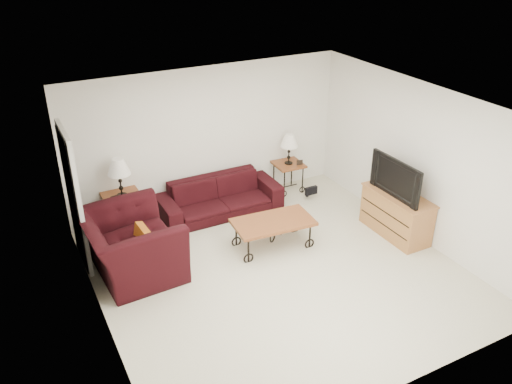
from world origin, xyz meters
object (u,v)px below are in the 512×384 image
(lamp_left, at_px, (120,178))
(tv_stand, at_px, (396,214))
(lamp_right, at_px, (289,149))
(armchair, at_px, (131,245))
(coffee_table, at_px, (273,233))
(backpack, at_px, (308,186))
(side_table_left, at_px, (124,213))
(television, at_px, (400,177))
(side_table_right, at_px, (288,177))
(sofa, at_px, (220,197))

(lamp_left, distance_m, tv_stand, 4.49)
(lamp_right, height_order, armchair, lamp_right)
(lamp_right, distance_m, coffee_table, 2.07)
(armchair, bearing_deg, backpack, -79.84)
(side_table_left, bearing_deg, lamp_right, -0.00)
(side_table_left, xyz_separation_m, coffee_table, (1.93, -1.56, -0.09))
(tv_stand, bearing_deg, television, 180.00)
(coffee_table, xyz_separation_m, armchair, (-2.14, 0.34, 0.23))
(television, xyz_separation_m, backpack, (-0.55, 1.76, -0.80))
(tv_stand, distance_m, backpack, 1.85)
(side_table_left, distance_m, coffee_table, 2.48)
(tv_stand, bearing_deg, lamp_left, 151.03)
(side_table_right, bearing_deg, tv_stand, -70.65)
(television, bearing_deg, armchair, -102.88)
(side_table_right, distance_m, television, 2.40)
(side_table_right, height_order, backpack, side_table_right)
(lamp_left, bearing_deg, armchair, -99.94)
(coffee_table, bearing_deg, backpack, 39.92)
(lamp_right, xyz_separation_m, backpack, (0.18, -0.40, -0.62))
(side_table_right, xyz_separation_m, coffee_table, (-1.21, -1.56, -0.05))
(side_table_left, distance_m, lamp_right, 3.18)
(backpack, bearing_deg, lamp_right, 116.30)
(side_table_left, xyz_separation_m, lamp_right, (3.13, -0.00, 0.53))
(armchair, bearing_deg, coffee_table, -101.98)
(armchair, bearing_deg, television, -105.82)
(side_table_left, relative_size, backpack, 1.38)
(lamp_left, height_order, lamp_right, lamp_left)
(side_table_left, height_order, television, television)
(side_table_right, relative_size, lamp_right, 1.00)
(sofa, height_order, backpack, sofa)
(coffee_table, bearing_deg, lamp_right, 52.33)
(side_table_left, bearing_deg, armchair, -99.94)
(side_table_right, xyz_separation_m, lamp_right, (0.00, 0.00, 0.57))
(side_table_right, bearing_deg, sofa, -173.16)
(side_table_left, height_order, tv_stand, tv_stand)
(side_table_right, distance_m, lamp_right, 0.57)
(lamp_right, height_order, backpack, lamp_right)
(side_table_right, distance_m, lamp_left, 3.21)
(coffee_table, bearing_deg, side_table_left, 141.01)
(tv_stand, bearing_deg, side_table_right, 109.35)
(lamp_right, distance_m, television, 2.28)
(sofa, bearing_deg, armchair, -150.61)
(side_table_left, relative_size, tv_stand, 0.54)
(sofa, distance_m, coffee_table, 1.41)
(side_table_right, bearing_deg, armchair, -159.97)
(side_table_right, bearing_deg, television, -71.12)
(side_table_right, xyz_separation_m, television, (0.74, -2.15, 0.75))
(coffee_table, distance_m, backpack, 1.81)
(side_table_left, relative_size, television, 0.60)
(sofa, bearing_deg, side_table_left, 173.71)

